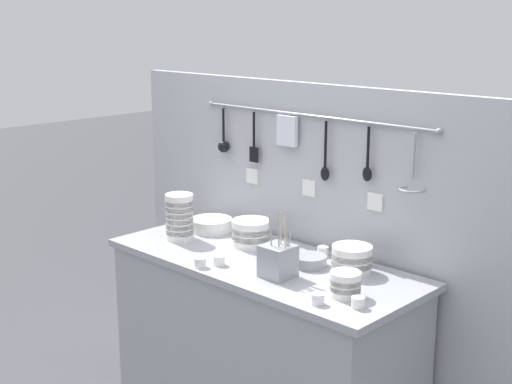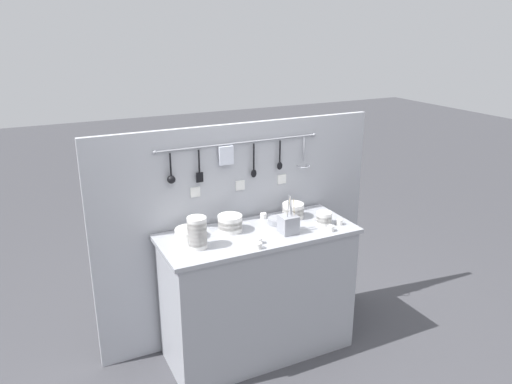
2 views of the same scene
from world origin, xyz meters
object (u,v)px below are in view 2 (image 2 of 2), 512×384
bowl_stack_wide_centre (230,223)px  bowl_stack_tall_left (324,218)px  cup_back_right (259,246)px  steel_mixing_bowl (277,221)px  plate_stack (189,233)px  cutlery_caddy (288,224)px  cup_by_caddy (339,222)px  bowl_stack_nested_right (197,233)px  cup_edge_far (263,216)px  cup_back_left (331,228)px  cup_edge_near (259,241)px  bowl_stack_back_corner (293,210)px

bowl_stack_wide_centre → bowl_stack_tall_left: size_ratio=1.52×
cup_back_right → steel_mixing_bowl: bearing=45.6°
plate_stack → cutlery_caddy: bearing=-20.3°
bowl_stack_tall_left → cup_by_caddy: 0.11m
bowl_stack_nested_right → cup_by_caddy: (1.04, -0.08, -0.08)m
plate_stack → steel_mixing_bowl: (0.64, -0.06, -0.01)m
cup_by_caddy → cup_back_right: (-0.70, -0.10, 0.00)m
bowl_stack_nested_right → cup_edge_far: size_ratio=4.39×
cup_edge_far → cup_back_right: 0.52m
bowl_stack_tall_left → cup_back_left: bearing=-101.0°
bowl_stack_wide_centre → cup_by_caddy: bearing=-17.7°
bowl_stack_tall_left → cup_by_caddy: bowl_stack_tall_left is taller
bowl_stack_wide_centre → cup_edge_far: (0.31, 0.11, -0.04)m
bowl_stack_nested_right → plate_stack: bowl_stack_nested_right is taller
steel_mixing_bowl → cup_back_right: bearing=-134.4°
plate_stack → cup_back_left: (0.91, -0.34, -0.01)m
bowl_stack_wide_centre → steel_mixing_bowl: bowl_stack_wide_centre is taller
plate_stack → steel_mixing_bowl: bearing=-5.1°
cup_by_caddy → cup_edge_near: same height
cup_back_left → bowl_stack_nested_right: bearing=170.5°
bowl_stack_tall_left → cup_back_right: (-0.60, -0.16, -0.03)m
steel_mixing_bowl → cup_edge_far: bearing=107.0°
cutlery_caddy → cup_by_caddy: bearing=-4.6°
bowl_stack_nested_right → cup_edge_near: (0.38, -0.12, -0.08)m
bowl_stack_tall_left → bowl_stack_back_corner: size_ratio=0.71×
steel_mixing_bowl → cup_edge_near: size_ratio=2.91×
cup_edge_near → bowl_stack_wide_centre: bearing=107.4°
bowl_stack_tall_left → cup_edge_far: size_ratio=2.36×
bowl_stack_back_corner → cup_back_right: (-0.47, -0.37, -0.03)m
plate_stack → cup_back_left: plate_stack is taller
bowl_stack_back_corner → cup_edge_far: (-0.21, 0.08, -0.03)m
bowl_stack_back_corner → cup_back_left: bowl_stack_back_corner is taller
cup_by_caddy → steel_mixing_bowl: bearing=151.8°
bowl_stack_wide_centre → plate_stack: size_ratio=0.87×
plate_stack → cup_back_left: size_ratio=4.12×
bowl_stack_nested_right → cup_by_caddy: size_ratio=4.39×
bowl_stack_wide_centre → cup_back_right: 0.35m
cup_edge_far → steel_mixing_bowl: bearing=-73.0°
bowl_stack_nested_right → cutlery_caddy: (0.64, -0.05, -0.04)m
cup_edge_near → cup_edge_far: (0.23, 0.38, 0.00)m
bowl_stack_back_corner → steel_mixing_bowl: (-0.16, -0.06, -0.03)m
bowl_stack_wide_centre → steel_mixing_bowl: (0.36, -0.03, -0.04)m
cup_back_left → cup_edge_far: same height
cup_edge_far → plate_stack: bearing=-172.2°
plate_stack → bowl_stack_back_corner: bearing=0.2°
bowl_stack_tall_left → bowl_stack_nested_right: bowl_stack_nested_right is taller
cup_back_left → bowl_stack_tall_left: bearing=79.0°
bowl_stack_tall_left → cup_edge_near: size_ratio=2.36×
cup_edge_far → cup_back_left: bearing=-53.5°
cup_back_left → cup_edge_near: size_ratio=1.00×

